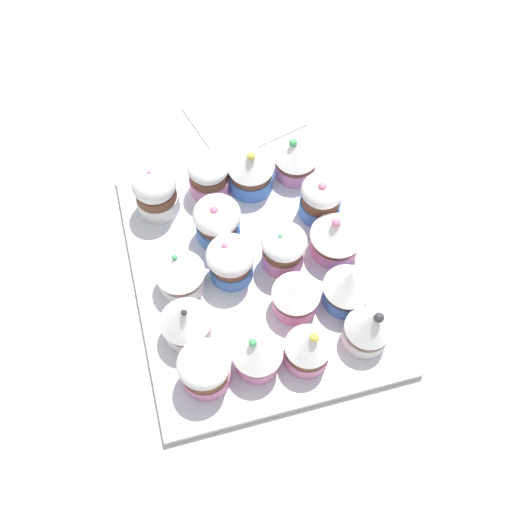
{
  "coord_description": "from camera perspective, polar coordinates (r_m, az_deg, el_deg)",
  "views": [
    {
      "loc": [
        -34.72,
        9.15,
        68.99
      ],
      "look_at": [
        0.0,
        0.0,
        4.2
      ],
      "focal_mm": 41.65,
      "sensor_mm": 36.0,
      "label": 1
    }
  ],
  "objects": [
    {
      "name": "cupcake_3",
      "position": [
        0.79,
        6.28,
        5.59
      ],
      "size": [
        5.56,
        5.56,
        7.33
      ],
      "color": "#477AC6",
      "rests_on": "baking_tray"
    },
    {
      "name": "cupcake_2",
      "position": [
        0.76,
        7.66,
        2.32
      ],
      "size": [
        6.79,
        6.79,
        7.33
      ],
      "color": "pink",
      "rests_on": "baking_tray"
    },
    {
      "name": "napkin",
      "position": [
        0.93,
        -1.12,
        13.3
      ],
      "size": [
        15.9,
        17.78,
        0.6
      ],
      "primitive_type": "cube",
      "rotation": [
        0.0,
        0.0,
        0.27
      ],
      "color": "white",
      "rests_on": "ground_plane"
    },
    {
      "name": "cupcake_5",
      "position": [
        0.69,
        5.01,
        -8.69
      ],
      "size": [
        5.45,
        5.45,
        7.47
      ],
      "color": "pink",
      "rests_on": "baking_tray"
    },
    {
      "name": "cupcake_13",
      "position": [
        0.68,
        -4.95,
        -10.69
      ],
      "size": [
        6.05,
        6.05,
        6.53
      ],
      "color": "pink",
      "rests_on": "baking_tray"
    },
    {
      "name": "cupcake_0",
      "position": [
        0.71,
        10.75,
        -6.69
      ],
      "size": [
        5.58,
        5.58,
        7.45
      ],
      "color": "white",
      "rests_on": "baking_tray"
    },
    {
      "name": "cupcake_1",
      "position": [
        0.72,
        8.84,
        -2.82
      ],
      "size": [
        6.09,
        6.09,
        7.39
      ],
      "color": "#477AC6",
      "rests_on": "baking_tray"
    },
    {
      "name": "cupcake_15",
      "position": [
        0.73,
        -7.37,
        -1.42
      ],
      "size": [
        6.27,
        6.27,
        6.47
      ],
      "color": "white",
      "rests_on": "baking_tray"
    },
    {
      "name": "cupcake_12",
      "position": [
        0.81,
        -4.55,
        7.8
      ],
      "size": [
        5.59,
        5.59,
        6.47
      ],
      "color": "pink",
      "rests_on": "baking_tray"
    },
    {
      "name": "cupcake_11",
      "position": [
        0.76,
        -3.73,
        3.42
      ],
      "size": [
        6.15,
        6.15,
        7.12
      ],
      "color": "#477AC6",
      "rests_on": "baking_tray"
    },
    {
      "name": "cupcake_6",
      "position": [
        0.71,
        3.86,
        -3.65
      ],
      "size": [
        5.95,
        5.95,
        6.47
      ],
      "color": "pink",
      "rests_on": "baking_tray"
    },
    {
      "name": "ground_plane",
      "position": [
        0.79,
        0.0,
        -2.0
      ],
      "size": [
        180.0,
        180.0,
        3.0
      ],
      "primitive_type": "cube",
      "color": "beige"
    },
    {
      "name": "cupcake_4",
      "position": [
        0.83,
        3.86,
        9.4
      ],
      "size": [
        6.02,
        6.02,
        6.71
      ],
      "color": "pink",
      "rests_on": "baking_tray"
    },
    {
      "name": "baking_tray",
      "position": [
        0.77,
        0.0,
        -1.29
      ],
      "size": [
        37.72,
        31.15,
        1.2
      ],
      "color": "silver",
      "rests_on": "ground_plane"
    },
    {
      "name": "cupcake_10",
      "position": [
        0.74,
        -2.49,
        -0.22
      ],
      "size": [
        6.04,
        6.04,
        6.76
      ],
      "color": "#477AC6",
      "rests_on": "baking_tray"
    },
    {
      "name": "cupcake_9",
      "position": [
        0.68,
        0.14,
        -9.27
      ],
      "size": [
        5.92,
        5.92,
        7.18
      ],
      "color": "pink",
      "rests_on": "baking_tray"
    },
    {
      "name": "cupcake_7",
      "position": [
        0.74,
        2.68,
        0.73
      ],
      "size": [
        5.75,
        5.75,
        6.77
      ],
      "color": "pink",
      "rests_on": "baking_tray"
    },
    {
      "name": "cupcake_14",
      "position": [
        0.7,
        -6.81,
        -6.17
      ],
      "size": [
        6.16,
        6.16,
        7.6
      ],
      "color": "white",
      "rests_on": "baking_tray"
    },
    {
      "name": "cupcake_16",
      "position": [
        0.79,
        -9.62,
        6.17
      ],
      "size": [
        5.81,
        5.81,
        7.71
      ],
      "color": "white",
      "rests_on": "baking_tray"
    },
    {
      "name": "cupcake_8",
      "position": [
        0.81,
        -0.51,
        8.31
      ],
      "size": [
        6.19,
        6.19,
        7.52
      ],
      "color": "#477AC6",
      "rests_on": "baking_tray"
    }
  ]
}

